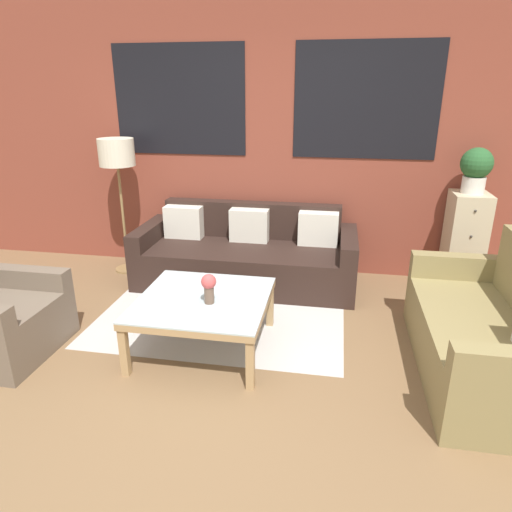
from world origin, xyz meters
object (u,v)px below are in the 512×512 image
potted_plant (476,168)px  coffee_table (203,305)px  drawer_cabinet (464,242)px  floor_lamp (117,159)px  flower_vase (209,286)px  settee_vintage (491,335)px  couch_dark (247,256)px

potted_plant → coffee_table: bearing=-144.9°
drawer_cabinet → potted_plant: 0.73m
floor_lamp → flower_vase: (1.38, -1.51, -0.67)m
settee_vintage → floor_lamp: bearing=157.1°
floor_lamp → coffee_table: bearing=-47.6°
coffee_table → potted_plant: 2.83m
settee_vintage → drawer_cabinet: (0.15, 1.54, 0.18)m
floor_lamp → settee_vintage: bearing=-22.9°
couch_dark → flower_vase: (0.00, -1.42, 0.28)m
couch_dark → drawer_cabinet: drawer_cabinet is taller
settee_vintage → coffee_table: 2.06m
settee_vintage → flower_vase: size_ratio=7.28×
couch_dark → coffee_table: size_ratio=2.28×
drawer_cabinet → settee_vintage: bearing=-95.7°
floor_lamp → drawer_cabinet: floor_lamp is taller
flower_vase → coffee_table: bearing=134.8°
settee_vintage → floor_lamp: (-3.37, 1.42, 0.92)m
couch_dark → flower_vase: size_ratio=9.81×
floor_lamp → couch_dark: bearing=-3.6°
coffee_table → flower_vase: 0.22m
floor_lamp → potted_plant: bearing=2.0°
coffee_table → drawer_cabinet: 2.71m
coffee_table → floor_lamp: floor_lamp is taller
floor_lamp → flower_vase: floor_lamp is taller
settee_vintage → drawer_cabinet: 1.56m
drawer_cabinet → floor_lamp: bearing=-178.0°
coffee_table → potted_plant: (2.21, 1.56, 0.85)m
settee_vintage → potted_plant: bearing=84.3°
couch_dark → potted_plant: 2.35m
floor_lamp → flower_vase: 2.15m
couch_dark → potted_plant: size_ratio=5.19×
drawer_cabinet → coffee_table: bearing=-144.9°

